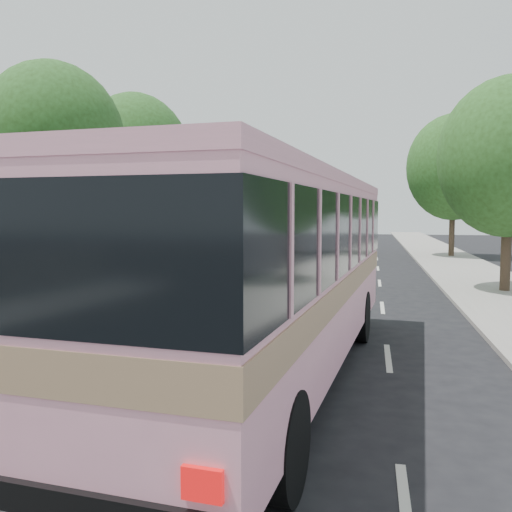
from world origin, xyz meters
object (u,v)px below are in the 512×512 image
(pink_taxi, at_px, (220,271))
(tour_coach_rear, at_px, (273,222))
(pink_bus, at_px, (268,255))
(tour_coach_front, at_px, (249,228))
(white_pickup, at_px, (181,263))

(pink_taxi, height_order, tour_coach_rear, tour_coach_rear)
(pink_bus, distance_m, tour_coach_front, 28.19)
(pink_taxi, relative_size, tour_coach_rear, 0.35)
(white_pickup, bearing_deg, tour_coach_front, 95.45)
(white_pickup, xyz_separation_m, tour_coach_rear, (-0.00, 23.39, 1.36))
(pink_taxi, height_order, white_pickup, white_pickup)
(pink_bus, relative_size, tour_coach_front, 1.08)
(tour_coach_front, relative_size, tour_coach_rear, 0.91)
(pink_bus, xyz_separation_m, tour_coach_rear, (-6.52, 36.81, -0.18))
(tour_coach_front, bearing_deg, pink_taxi, -76.41)
(white_pickup, bearing_deg, pink_bus, -58.62)
(tour_coach_front, xyz_separation_m, tour_coach_rear, (0.00, 9.38, 0.19))
(tour_coach_rear, bearing_deg, pink_taxi, -80.72)
(pink_bus, bearing_deg, tour_coach_front, 108.54)
(pink_bus, distance_m, white_pickup, 14.99)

